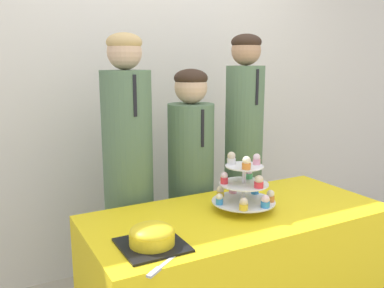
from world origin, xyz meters
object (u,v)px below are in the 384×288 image
at_px(cupcake_stand, 244,186).
at_px(student_1, 191,190).
at_px(round_cake, 152,236).
at_px(student_2, 243,164).
at_px(cake_knife, 161,267).
at_px(student_0, 129,185).

relative_size(cupcake_stand, student_1, 0.22).
relative_size(round_cake, student_2, 0.16).
xyz_separation_m(cupcake_stand, student_2, (0.37, 0.53, -0.05)).
distance_m(cupcake_stand, student_2, 0.65).
relative_size(round_cake, cupcake_stand, 0.81).
bearing_deg(cake_knife, cupcake_stand, -4.72).
bearing_deg(student_2, cupcake_stand, -124.86).
bearing_deg(round_cake, student_1, 51.51).
xyz_separation_m(cupcake_stand, student_0, (-0.44, 0.53, -0.08)).
relative_size(student_0, student_1, 1.13).
distance_m(round_cake, cupcake_stand, 0.62).
xyz_separation_m(student_0, student_1, (0.41, -0.00, -0.09)).
relative_size(cake_knife, student_2, 0.13).
bearing_deg(student_1, round_cake, -128.49).
bearing_deg(round_cake, student_0, 77.99).
height_order(cupcake_stand, student_2, student_2).
xyz_separation_m(round_cake, cupcake_stand, (0.59, 0.17, 0.08)).
relative_size(cake_knife, student_1, 0.15).
height_order(round_cake, student_0, student_0).
bearing_deg(student_0, cake_knife, -102.21).
height_order(round_cake, student_1, student_1).
distance_m(student_0, student_2, 0.81).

